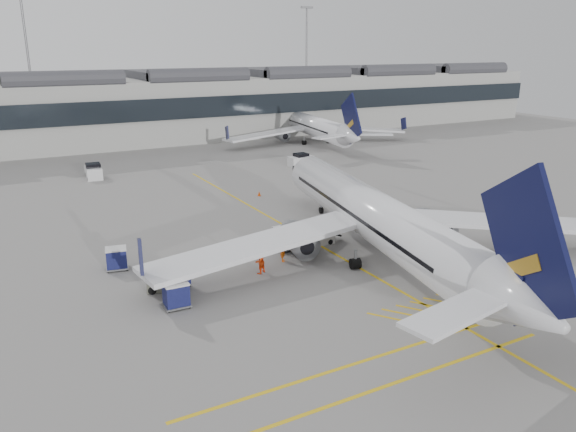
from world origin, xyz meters
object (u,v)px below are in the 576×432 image
belt_loader (311,239)px  ramp_agent_b (260,261)px  ramp_agent_a (283,250)px  baggage_cart_a (286,238)px  airliner_main (377,218)px  pushback_tug (166,281)px

belt_loader → ramp_agent_b: 7.66m
ramp_agent_a → baggage_cart_a: bearing=-4.7°
airliner_main → pushback_tug: 17.48m
belt_loader → pushback_tug: bearing=-167.9°
ramp_agent_a → airliner_main: bearing=-83.0°
baggage_cart_a → ramp_agent_a: size_ratio=1.07×
baggage_cart_a → airliner_main: bearing=-46.0°
airliner_main → belt_loader: 6.60m
pushback_tug → belt_loader: bearing=30.4°
airliner_main → ramp_agent_a: 8.07m
airliner_main → pushback_tug: (-17.16, 1.99, -2.67)m
baggage_cart_a → ramp_agent_b: baggage_cart_a is taller
airliner_main → baggage_cart_a: (-5.72, 5.06, -2.24)m
belt_loader → airliner_main: bearing=-57.7°
baggage_cart_a → ramp_agent_a: baggage_cart_a is taller
ramp_agent_a → belt_loader: bearing=-32.1°
belt_loader → pushback_tug: (-13.93, -3.07, 0.07)m
airliner_main → baggage_cart_a: airliner_main is taller
belt_loader → ramp_agent_b: size_ratio=2.46×
ramp_agent_b → baggage_cart_a: bearing=-160.5°
airliner_main → ramp_agent_b: bearing=-176.3°
airliner_main → belt_loader: bearing=134.4°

